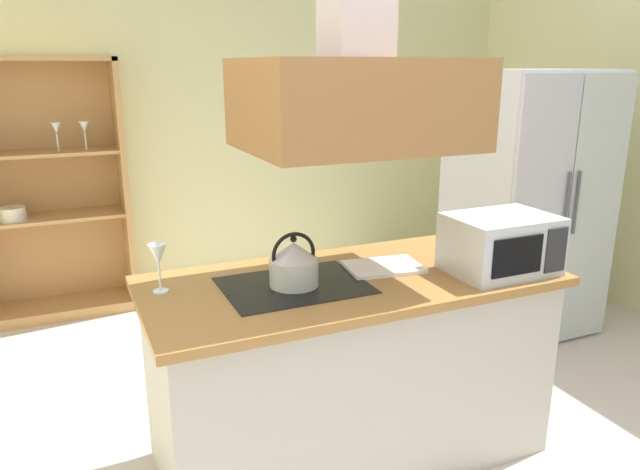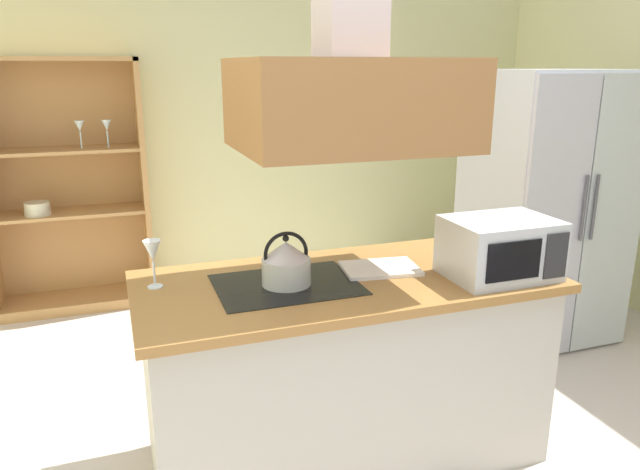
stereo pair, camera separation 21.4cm
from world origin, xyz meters
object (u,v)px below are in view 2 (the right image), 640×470
object	(u,v)px
dish_cabinet	(68,201)
wine_glass_on_counter	(153,253)
kettle	(286,263)
refrigerator	(544,208)
microwave	(500,248)
cutting_board	(380,268)

from	to	relation	value
dish_cabinet	wine_glass_on_counter	bearing A→B (deg)	-78.68
kettle	refrigerator	bearing A→B (deg)	22.48
wine_glass_on_counter	refrigerator	bearing A→B (deg)	14.93
kettle	microwave	bearing A→B (deg)	-12.65
kettle	wine_glass_on_counter	distance (m)	0.55
dish_cabinet	wine_glass_on_counter	size ratio (longest dim) A/B	9.01
kettle	cutting_board	distance (m)	0.46
cutting_board	wine_glass_on_counter	xyz separation A→B (m)	(-0.98, 0.12, 0.14)
cutting_board	microwave	xyz separation A→B (m)	(0.46, -0.24, 0.12)
microwave	dish_cabinet	bearing A→B (deg)	125.77
cutting_board	wine_glass_on_counter	distance (m)	1.00
refrigerator	kettle	xyz separation A→B (m)	(-2.02, -0.84, 0.11)
refrigerator	cutting_board	world-z (taller)	refrigerator
refrigerator	cutting_board	bearing A→B (deg)	-152.98
wine_glass_on_counter	dish_cabinet	bearing A→B (deg)	101.32
dish_cabinet	cutting_board	bearing A→B (deg)	-58.99
dish_cabinet	microwave	distance (m)	3.26
dish_cabinet	microwave	world-z (taller)	dish_cabinet
refrigerator	microwave	xyz separation A→B (m)	(-1.11, -1.04, 0.14)
dish_cabinet	wine_glass_on_counter	distance (m)	2.33
cutting_board	wine_glass_on_counter	bearing A→B (deg)	173.11
cutting_board	microwave	bearing A→B (deg)	-27.78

